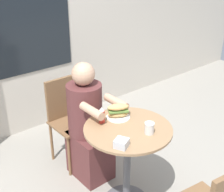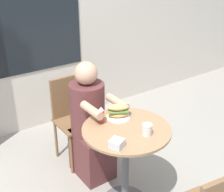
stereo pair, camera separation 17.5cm
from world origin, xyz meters
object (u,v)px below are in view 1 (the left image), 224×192
at_px(cafe_table, 127,149).
at_px(drink_cup, 149,128).
at_px(diner_chair, 67,113).
at_px(sandwich_on_plate, 118,112).
at_px(seated_diner, 88,129).
at_px(condiment_bottle, 102,115).

bearing_deg(cafe_table, drink_cup, -67.45).
relative_size(cafe_table, drink_cup, 8.38).
relative_size(diner_chair, sandwich_on_plate, 4.45).
relative_size(sandwich_on_plate, drink_cup, 2.18).
bearing_deg(seated_diner, drink_cup, 96.96).
height_order(seated_diner, condiment_bottle, seated_diner).
xyz_separation_m(diner_chair, drink_cup, (0.09, -1.03, 0.27)).
xyz_separation_m(cafe_table, diner_chair, (-0.02, 0.87, -0.03)).
bearing_deg(drink_cup, seated_diner, 97.30).
height_order(sandwich_on_plate, condiment_bottle, condiment_bottle).
distance_m(cafe_table, condiment_bottle, 0.35).
distance_m(diner_chair, seated_diner, 0.35).
xyz_separation_m(cafe_table, condiment_bottle, (-0.11, 0.19, 0.27)).
distance_m(seated_diner, sandwich_on_plate, 0.47).
bearing_deg(diner_chair, sandwich_on_plate, 95.10).
distance_m(sandwich_on_plate, drink_cup, 0.33).
distance_m(diner_chair, drink_cup, 1.07).
bearing_deg(diner_chair, condiment_bottle, 82.53).
bearing_deg(sandwich_on_plate, drink_cup, -86.24).
height_order(seated_diner, drink_cup, seated_diner).
bearing_deg(seated_diner, cafe_table, 91.91).
relative_size(seated_diner, drink_cup, 12.68).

